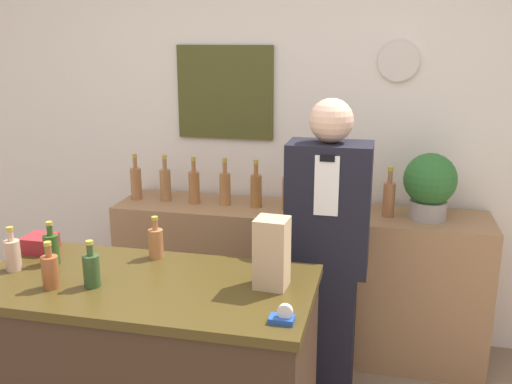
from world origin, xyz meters
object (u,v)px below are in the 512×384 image
at_px(tape_dispenser, 283,317).
at_px(paper_bag, 272,253).
at_px(shopkeeper, 326,259).
at_px(potted_plant, 430,184).

bearing_deg(tape_dispenser, paper_bag, 108.93).
height_order(shopkeeper, paper_bag, shopkeeper).
distance_m(shopkeeper, paper_bag, 0.69).
xyz_separation_m(potted_plant, paper_bag, (-0.68, -1.13, -0.05)).
xyz_separation_m(shopkeeper, potted_plant, (0.52, 0.51, 0.30)).
bearing_deg(shopkeeper, potted_plant, 44.62).
xyz_separation_m(paper_bag, tape_dispenser, (0.10, -0.29, -0.12)).
bearing_deg(potted_plant, shopkeeper, -135.38).
bearing_deg(tape_dispenser, potted_plant, 67.77).
bearing_deg(shopkeeper, tape_dispenser, -93.97).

